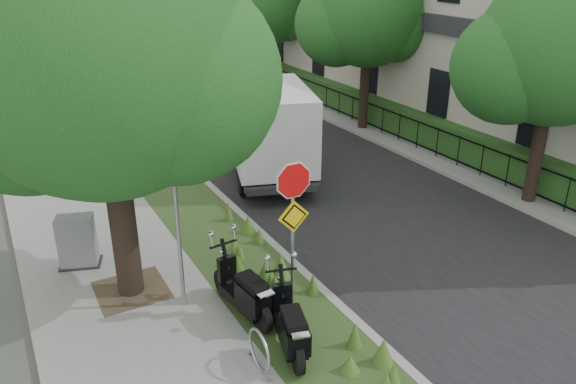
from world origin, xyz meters
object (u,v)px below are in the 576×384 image
at_px(sign_assembly, 293,208).
at_px(scooter_far, 291,332).
at_px(scooter_near, 247,297).
at_px(utility_cabinet, 77,242).
at_px(box_truck, 268,125).

xyz_separation_m(sign_assembly, scooter_far, (-0.65, -1.11, -1.75)).
relative_size(scooter_near, utility_cabinet, 1.71).
height_order(sign_assembly, scooter_near, sign_assembly).
height_order(sign_assembly, box_truck, sign_assembly).
height_order(scooter_far, utility_cabinet, utility_cabinet).
bearing_deg(scooter_near, box_truck, 60.32).
distance_m(scooter_far, utility_cabinet, 5.60).
bearing_deg(utility_cabinet, scooter_far, -61.36).
bearing_deg(scooter_far, scooter_near, 99.93).
bearing_deg(utility_cabinet, scooter_near, -55.77).
xyz_separation_m(scooter_near, utility_cabinet, (-2.46, 3.61, 0.10)).
height_order(box_truck, utility_cabinet, box_truck).
height_order(scooter_near, box_truck, box_truck).
xyz_separation_m(box_truck, utility_cabinet, (-6.33, -3.18, -0.93)).
bearing_deg(utility_cabinet, box_truck, 26.68).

